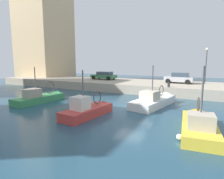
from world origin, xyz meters
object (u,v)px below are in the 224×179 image
Objects in this scene: mooring_bollard_mid at (169,85)px; parked_car_green at (104,75)px; fishing_boat_green at (42,100)px; parked_car_silver at (179,78)px; quay_streetlamp at (206,60)px; fishing_boat_yellow at (198,129)px; fishing_boat_red at (90,113)px; fishing_boat_white at (155,104)px.

parked_car_green is at bearing 66.37° from mooring_bollard_mid.
fishing_boat_green is 1.63× the size of parked_car_silver.
quay_streetlamp is (5.65, -3.79, 2.98)m from mooring_bollard_mid.
fishing_boat_yellow is 15.79m from parked_car_silver.
parked_car_green is (15.71, 7.50, 1.75)m from fishing_boat_red.
fishing_boat_yellow is at bearing -96.79° from fishing_boat_green.
parked_car_silver is (13.55, -12.11, 1.82)m from fishing_boat_green.
fishing_boat_red is 18.61m from quay_streetlamp.
parked_car_green is at bearing 89.17° from parked_car_silver.
fishing_boat_green is at bearing 138.22° from parked_car_silver.
fishing_boat_white is at bearing 174.64° from parked_car_silver.
fishing_boat_green is at bearing 108.79° from fishing_boat_white.
fishing_boat_green reaches higher than mooring_bollard_mid.
fishing_boat_green is at bearing -179.63° from parked_car_green.
fishing_boat_yellow is 1.29× the size of quay_streetlamp.
fishing_boat_red is (-0.17, 7.82, 0.02)m from fishing_boat_yellow.
quay_streetlamp is at bearing -26.02° from fishing_boat_red.
parked_car_green reaches higher than mooring_bollard_mid.
mooring_bollard_mid is (-5.10, -11.66, -0.41)m from parked_car_green.
fishing_boat_green reaches higher than fishing_boat_red.
fishing_boat_red is at bearing 163.20° from parked_car_silver.
quay_streetlamp is (0.73, -3.25, 2.50)m from parked_car_silver.
mooring_bollard_mid is (10.61, -4.15, 1.34)m from fishing_boat_red.
parked_car_silver is 4.98m from mooring_bollard_mid.
fishing_boat_red is at bearing -154.48° from parked_car_green.
fishing_boat_white is at bearing -71.21° from fishing_boat_green.
parked_car_silver is at bearing -41.78° from fishing_boat_green.
fishing_boat_red is at bearing 91.26° from fishing_boat_yellow.
quay_streetlamp is at bearing -21.67° from fishing_boat_white.
parked_car_silver is (15.37, 3.13, 1.84)m from fishing_boat_yellow.
fishing_boat_red is 10.24× the size of mooring_bollard_mid.
fishing_boat_red is at bearing 153.98° from quay_streetlamp.
parked_car_silver is (15.54, -4.69, 1.81)m from fishing_boat_red.
fishing_boat_yellow is at bearing -144.28° from fishing_boat_white.
quay_streetlamp reaches higher than fishing_boat_green.
quay_streetlamp reaches higher than mooring_bollard_mid.
mooring_bollard_mid is at bearing -4.43° from fishing_boat_white.
fishing_boat_yellow reaches higher than parked_car_silver.
fishing_boat_white is at bearing 35.72° from fishing_boat_yellow.
fishing_boat_white is at bearing -131.32° from parked_car_green.
quay_streetlamp is (14.28, -15.35, 4.32)m from fishing_boat_green.
parked_car_green is 12.73m from mooring_bollard_mid.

